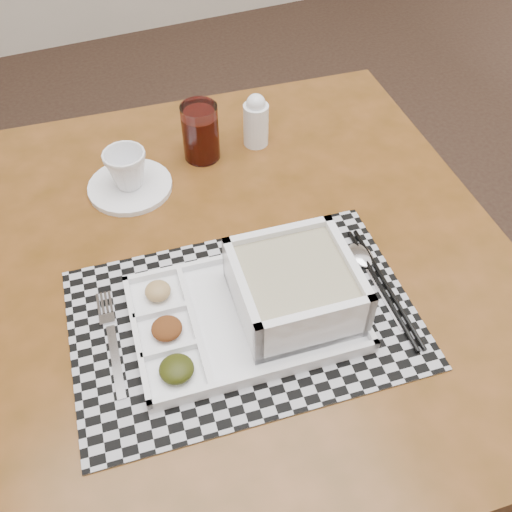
# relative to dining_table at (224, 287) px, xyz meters

# --- Properties ---
(dining_table) EXTENTS (1.02, 1.02, 0.70)m
(dining_table) POSITION_rel_dining_table_xyz_m (0.00, 0.00, 0.00)
(dining_table) COLOR #4A2F0D
(dining_table) RESTS_ON ground
(placemat) EXTENTS (0.52, 0.38, 0.00)m
(placemat) POSITION_rel_dining_table_xyz_m (-0.01, -0.12, 0.07)
(placemat) COLOR #ACACB4
(placemat) RESTS_ON dining_table
(serving_tray) EXTENTS (0.34, 0.25, 0.09)m
(serving_tray) POSITION_rel_dining_table_xyz_m (0.04, -0.13, 0.11)
(serving_tray) COLOR white
(serving_tray) RESTS_ON placemat
(fork) EXTENTS (0.04, 0.19, 0.00)m
(fork) POSITION_rel_dining_table_xyz_m (-0.20, -0.09, 0.08)
(fork) COLOR #B8B7BE
(fork) RESTS_ON placemat
(spoon) EXTENTS (0.04, 0.18, 0.01)m
(spoon) POSITION_rel_dining_table_xyz_m (0.20, -0.10, 0.08)
(spoon) COLOR #B8B7BE
(spoon) RESTS_ON placemat
(chopsticks) EXTENTS (0.04, 0.24, 0.01)m
(chopsticks) POSITION_rel_dining_table_xyz_m (0.21, -0.15, 0.08)
(chopsticks) COLOR black
(chopsticks) RESTS_ON placemat
(saucer) EXTENTS (0.15, 0.15, 0.01)m
(saucer) POSITION_rel_dining_table_xyz_m (-0.09, 0.22, 0.08)
(saucer) COLOR white
(saucer) RESTS_ON dining_table
(cup) EXTENTS (0.09, 0.09, 0.07)m
(cup) POSITION_rel_dining_table_xyz_m (-0.09, 0.22, 0.12)
(cup) COLOR white
(cup) RESTS_ON saucer
(juice_glass) EXTENTS (0.07, 0.07, 0.11)m
(juice_glass) POSITION_rel_dining_table_xyz_m (0.06, 0.26, 0.12)
(juice_glass) COLOR white
(juice_glass) RESTS_ON dining_table
(creamer_bottle) EXTENTS (0.05, 0.05, 0.11)m
(creamer_bottle) POSITION_rel_dining_table_xyz_m (0.17, 0.26, 0.12)
(creamer_bottle) COLOR white
(creamer_bottle) RESTS_ON dining_table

